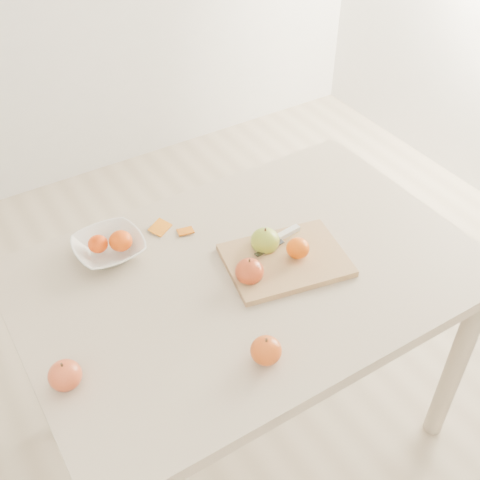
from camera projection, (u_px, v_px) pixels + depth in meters
ground at (248, 426)px, 2.08m from camera, size 3.50×3.50×0.00m
table at (250, 296)px, 1.65m from camera, size 1.20×0.80×0.75m
cutting_board at (286, 260)px, 1.60m from camera, size 0.35×0.29×0.02m
board_tangerine at (298, 248)px, 1.58m from camera, size 0.06×0.06×0.05m
fruit_bowl at (109, 248)px, 1.62m from camera, size 0.19×0.19×0.05m
bowl_tangerine_near at (98, 244)px, 1.60m from camera, size 0.05×0.05×0.05m
bowl_tangerine_far at (121, 241)px, 1.61m from camera, size 0.06×0.06×0.06m
orange_peel_a at (160, 229)px, 1.71m from camera, size 0.07×0.07×0.01m
orange_peel_b at (185, 232)px, 1.70m from camera, size 0.05×0.04×0.01m
paring_knife at (285, 235)px, 1.66m from camera, size 0.17×0.05×0.01m
apple_green at (265, 241)px, 1.62m from camera, size 0.08×0.08×0.07m
apple_red_e at (249, 271)px, 1.53m from camera, size 0.08×0.08×0.07m
apple_red_d at (65, 375)px, 1.29m from camera, size 0.07×0.07×0.07m
apple_red_c at (266, 350)px, 1.35m from camera, size 0.07×0.07×0.06m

